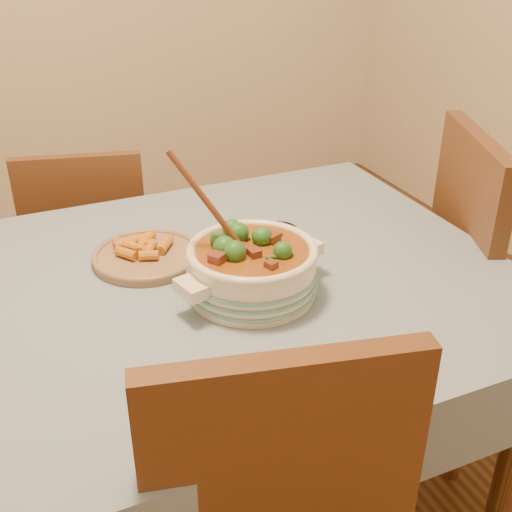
{
  "coord_description": "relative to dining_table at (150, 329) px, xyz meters",
  "views": [
    {
      "loc": [
        -0.26,
        -1.18,
        1.5
      ],
      "look_at": [
        0.22,
        -0.1,
        0.85
      ],
      "focal_mm": 45.0,
      "sensor_mm": 36.0,
      "label": 1
    }
  ],
  "objects": [
    {
      "name": "stew_casserole",
      "position": [
        0.21,
        -0.09,
        0.16
      ],
      "size": [
        0.36,
        0.33,
        0.33
      ],
      "rotation": [
        0.0,
        0.0,
        0.24
      ],
      "color": "beige",
      "rests_on": "dining_table"
    },
    {
      "name": "chair_far",
      "position": [
        0.01,
        0.83,
        -0.19
      ],
      "size": [
        0.47,
        0.47,
        0.84
      ],
      "rotation": [
        0.0,
        0.0,
        2.9
      ],
      "color": "brown",
      "rests_on": "floor"
    },
    {
      "name": "fried_plate",
      "position": [
        0.04,
        0.15,
        0.11
      ],
      "size": [
        0.26,
        0.26,
        0.04
      ],
      "rotation": [
        0.0,
        0.0,
        0.04
      ],
      "color": "#9D7D57",
      "rests_on": "dining_table"
    },
    {
      "name": "condiment_bowl",
      "position": [
        0.35,
        0.08,
        0.12
      ],
      "size": [
        0.11,
        0.11,
        0.05
      ],
      "rotation": [
        0.0,
        0.0,
        -0.12
      ],
      "color": "black",
      "rests_on": "dining_table"
    },
    {
      "name": "chair_right",
      "position": [
        1.01,
        -0.02,
        -0.1
      ],
      "size": [
        0.6,
        0.6,
        0.99
      ],
      "rotation": [
        0.0,
        0.0,
        1.18
      ],
      "color": "brown",
      "rests_on": "floor"
    },
    {
      "name": "dining_table",
      "position": [
        0.0,
        0.0,
        0.0
      ],
      "size": [
        1.68,
        1.08,
        0.76
      ],
      "color": "brown",
      "rests_on": "floor"
    }
  ]
}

